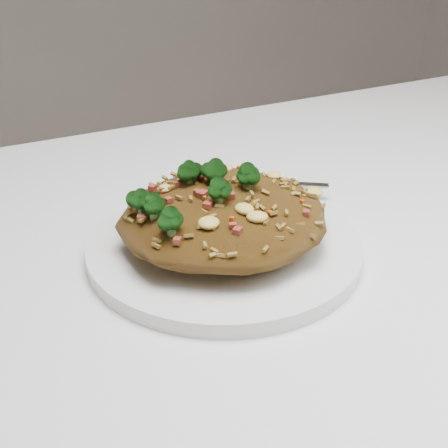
{
  "coord_description": "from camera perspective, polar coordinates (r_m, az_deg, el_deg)",
  "views": [
    {
      "loc": [
        -0.25,
        -0.36,
        1.04
      ],
      "look_at": [
        -0.05,
        0.06,
        0.78
      ],
      "focal_mm": 50.0,
      "sensor_mm": 36.0,
      "label": 1
    }
  ],
  "objects": [
    {
      "name": "plate",
      "position": [
        0.55,
        0.0,
        -2.0
      ],
      "size": [
        0.24,
        0.24,
        0.01
      ],
      "primitive_type": "cylinder",
      "color": "white",
      "rests_on": "dining_table"
    },
    {
      "name": "dining_table",
      "position": [
        0.59,
        7.03,
        -11.84
      ],
      "size": [
        1.2,
        0.8,
        0.75
      ],
      "color": "white",
      "rests_on": "ground"
    },
    {
      "name": "fried_rice",
      "position": [
        0.53,
        -0.12,
        1.43
      ],
      "size": [
        0.18,
        0.17,
        0.07
      ],
      "color": "brown",
      "rests_on": "plate"
    },
    {
      "name": "fork",
      "position": [
        0.64,
        3.05,
        3.82
      ],
      "size": [
        0.14,
        0.1,
        0.0
      ],
      "rotation": [
        0.0,
        0.0,
        -0.57
      ],
      "color": "silver",
      "rests_on": "plate"
    }
  ]
}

